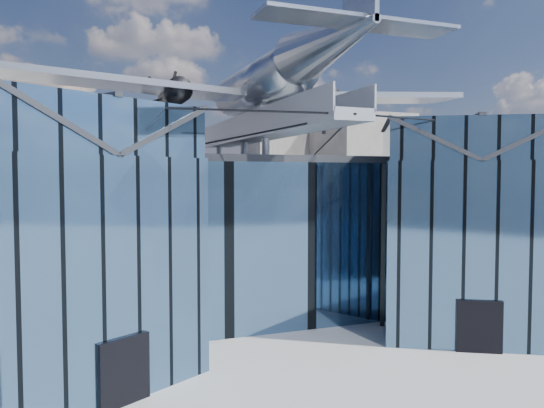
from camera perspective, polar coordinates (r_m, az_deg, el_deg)
name	(u,v)px	position (r m, az deg, el deg)	size (l,w,h in m)	color
ground_plane	(286,345)	(28.36, 1.48, -14.89)	(120.00, 120.00, 0.00)	gray
museum	(250,228)	(32.60, -2.38, -2.59)	(32.88, 24.50, 17.60)	#44678B
bg_towers	(160,167)	(76.38, -11.97, 3.91)	(77.00, 24.50, 26.00)	slate
tree_side_e	(508,242)	(43.76, 24.01, -3.78)	(4.38, 4.38, 5.53)	#332414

